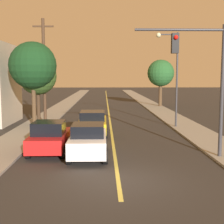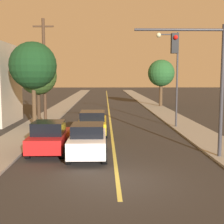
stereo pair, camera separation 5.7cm
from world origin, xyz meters
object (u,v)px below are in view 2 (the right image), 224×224
streetlamp_right (172,67)px  tree_right_near (161,73)px  car_outer_lane_front (49,137)px  tree_left_near (38,76)px  tree_left_far (33,66)px  car_near_lane_front (88,140)px  utility_pole_left (44,70)px  traffic_signal_mast (203,69)px  car_near_lane_second (93,123)px

streetlamp_right → tree_right_near: size_ratio=1.18×
streetlamp_right → car_outer_lane_front: bearing=-136.1°
tree_left_near → tree_left_far: bearing=-100.9°
car_near_lane_front → car_outer_lane_front: size_ratio=1.04×
car_outer_lane_front → utility_pole_left: (-1.89, 8.95, 3.58)m
traffic_signal_mast → car_near_lane_second: bearing=130.2°
car_near_lane_front → tree_right_near: bearing=72.2°
car_near_lane_second → traffic_signal_mast: size_ratio=0.72×
tree_left_far → tree_right_near: (12.56, 16.14, -0.40)m
tree_left_far → tree_right_near: bearing=52.1°
car_near_lane_second → streetlamp_right: (5.85, 2.54, 3.81)m
tree_left_far → tree_right_near: size_ratio=1.08×
utility_pole_left → tree_left_far: utility_pole_left is taller
car_near_lane_second → tree_right_near: tree_right_near is taller
car_near_lane_front → utility_pole_left: size_ratio=0.48×
car_near_lane_second → car_outer_lane_front: (-2.02, -5.03, 0.01)m
car_near_lane_front → streetlamp_right: 11.00m
streetlamp_right → tree_left_far: streetlamp_right is taller
car_near_lane_second → traffic_signal_mast: bearing=-49.8°
traffic_signal_mast → tree_left_near: traffic_signal_mast is taller
car_near_lane_front → tree_left_near: 11.10m
car_near_lane_front → streetlamp_right: streetlamp_right is taller
streetlamp_right → car_near_lane_front: bearing=-124.5°
streetlamp_right → car_near_lane_second: bearing=-156.5°
traffic_signal_mast → tree_left_far: bearing=136.9°
traffic_signal_mast → car_outer_lane_front: bearing=169.9°
car_near_lane_front → tree_left_far: (-4.54, 8.88, 3.86)m
tree_left_far → car_outer_lane_front: bearing=-72.4°
car_near_lane_front → traffic_signal_mast: traffic_signal_mast is taller
tree_left_near → car_outer_lane_front: bearing=-75.0°
traffic_signal_mast → utility_pole_left: bearing=132.0°
traffic_signal_mast → tree_right_near: 25.54m
traffic_signal_mast → streetlamp_right: bearing=86.8°
tree_left_near → tree_right_near: size_ratio=0.90×
car_outer_lane_front → streetlamp_right: streetlamp_right is taller
utility_pole_left → tree_left_near: size_ratio=1.55×
car_outer_lane_front → tree_left_far: size_ratio=0.60×
car_near_lane_second → car_outer_lane_front: car_outer_lane_front is taller
car_near_lane_second → streetlamp_right: 7.43m
car_near_lane_second → utility_pole_left: bearing=134.9°
tree_right_near → car_near_lane_second: bearing=-112.8°
car_near_lane_front → car_outer_lane_front: (-2.02, 0.94, -0.02)m
car_near_lane_second → traffic_signal_mast: 8.99m
car_near_lane_second → tree_left_near: (-4.38, 3.75, 3.12)m
car_near_lane_front → car_near_lane_second: size_ratio=0.90×
car_outer_lane_front → car_near_lane_front: bearing=-25.0°
streetlamp_right → tree_left_near: (-10.23, 1.21, -0.68)m
car_near_lane_second → tree_right_near: (8.02, 19.05, 3.49)m
car_outer_lane_front → streetlamp_right: bearing=43.9°
tree_left_far → tree_right_near: tree_left_far is taller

